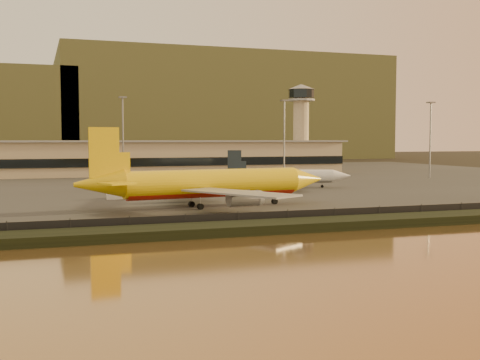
{
  "coord_description": "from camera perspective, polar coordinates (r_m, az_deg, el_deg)",
  "views": [
    {
      "loc": [
        -34.23,
        -96.74,
        13.3
      ],
      "look_at": [
        2.81,
        12.0,
        5.47
      ],
      "focal_mm": 45.0,
      "sensor_mm": 36.0,
      "label": 1
    }
  ],
  "objects": [
    {
      "name": "ground",
      "position": [
        103.48,
        0.67,
        -3.48
      ],
      "size": [
        900.0,
        900.0,
        0.0
      ],
      "primitive_type": "plane",
      "color": "black",
      "rests_on": "ground"
    },
    {
      "name": "embankment",
      "position": [
        87.69,
        4.39,
        -4.37
      ],
      "size": [
        320.0,
        7.0,
        1.4
      ],
      "primitive_type": "cube",
      "color": "black",
      "rests_on": "ground"
    },
    {
      "name": "tarmac",
      "position": [
        195.22,
        -8.67,
        -0.02
      ],
      "size": [
        320.0,
        220.0,
        0.2
      ],
      "primitive_type": "cube",
      "color": "#2D2D2D",
      "rests_on": "ground"
    },
    {
      "name": "perimeter_fence",
      "position": [
        91.26,
        3.4,
        -3.66
      ],
      "size": [
        300.0,
        0.05,
        2.2
      ],
      "primitive_type": "cube",
      "color": "black",
      "rests_on": "tarmac"
    },
    {
      "name": "terminal_building",
      "position": [
        223.28,
        -13.74,
        1.98
      ],
      "size": [
        202.0,
        25.0,
        12.6
      ],
      "color": "tan",
      "rests_on": "tarmac"
    },
    {
      "name": "control_tower",
      "position": [
        250.6,
        5.81,
        5.79
      ],
      "size": [
        11.2,
        11.2,
        35.5
      ],
      "color": "tan",
      "rests_on": "tarmac"
    },
    {
      "name": "apron_light_masts",
      "position": [
        178.68,
        -2.82,
        4.67
      ],
      "size": [
        152.2,
        12.2,
        25.4
      ],
      "color": "slate",
      "rests_on": "tarmac"
    },
    {
      "name": "distant_hills",
      "position": [
        437.33,
        -17.12,
        6.1
      ],
      "size": [
        470.0,
        160.0,
        70.0
      ],
      "color": "brown",
      "rests_on": "ground"
    },
    {
      "name": "dhl_cargo_jet",
      "position": [
        114.97,
        -2.96,
        -0.38
      ],
      "size": [
        50.84,
        49.46,
        15.18
      ],
      "rotation": [
        0.0,
        0.0,
        0.12
      ],
      "color": "#E4BA0C",
      "rests_on": "tarmac"
    },
    {
      "name": "white_narrowbody_jet",
      "position": [
        163.03,
        4.34,
        0.34
      ],
      "size": [
        34.0,
        32.19,
        10.1
      ],
      "rotation": [
        0.0,
        0.0,
        -0.36
      ],
      "color": "white",
      "rests_on": "tarmac"
    },
    {
      "name": "gse_vehicle_yellow",
      "position": [
        136.88,
        4.09,
        -1.26
      ],
      "size": [
        4.0,
        2.94,
        1.64
      ],
      "primitive_type": "cube",
      "rotation": [
        0.0,
        0.0,
        0.4
      ],
      "color": "#E4BA0C",
      "rests_on": "tarmac"
    },
    {
      "name": "gse_vehicle_white",
      "position": [
        133.76,
        -11.77,
        -1.45
      ],
      "size": [
        3.78,
        1.94,
        1.65
      ],
      "primitive_type": "cube",
      "rotation": [
        0.0,
        0.0,
        -0.08
      ],
      "color": "white",
      "rests_on": "tarmac"
    }
  ]
}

